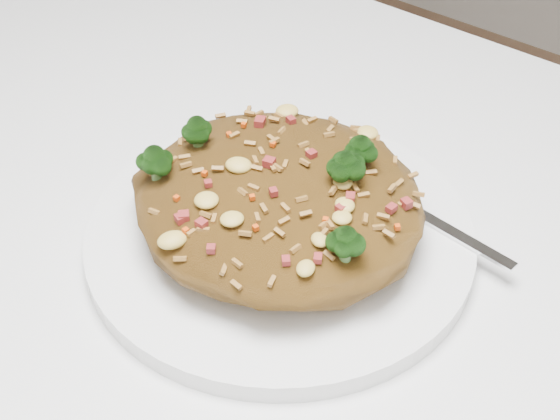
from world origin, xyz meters
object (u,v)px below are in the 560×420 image
object	(u,v)px
fried_rice	(280,190)
fork	(419,214)
dining_table	(245,401)
plate	(280,235)

from	to	relation	value
fried_rice	fork	world-z (taller)	fried_rice
dining_table	plate	xyz separation A→B (m)	(-0.02, 0.06, 0.10)
plate	fork	size ratio (longest dim) A/B	1.58
fried_rice	dining_table	bearing A→B (deg)	-71.72
plate	fried_rice	size ratio (longest dim) A/B	1.33
dining_table	fried_rice	world-z (taller)	fried_rice
dining_table	fried_rice	xyz separation A→B (m)	(-0.02, 0.06, 0.14)
dining_table	fried_rice	size ratio (longest dim) A/B	6.22
dining_table	fork	world-z (taller)	fork
dining_table	fork	size ratio (longest dim) A/B	7.37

